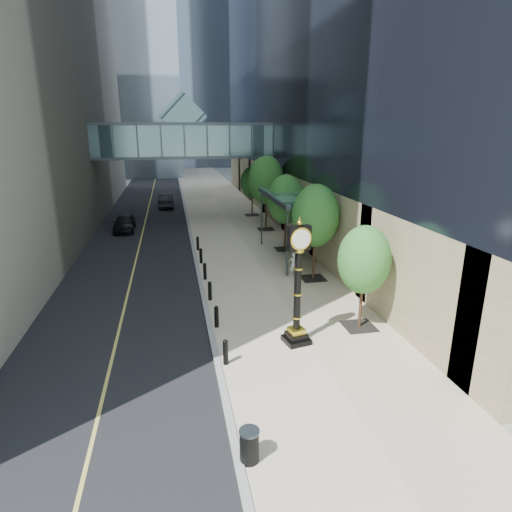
# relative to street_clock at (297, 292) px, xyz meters

# --- Properties ---
(ground) EXTENTS (320.00, 320.00, 0.00)m
(ground) POSITION_rel_street_clock_xyz_m (-0.39, -2.12, -2.31)
(ground) COLOR gray
(ground) RESTS_ON ground
(road) EXTENTS (8.00, 180.00, 0.02)m
(road) POSITION_rel_street_clock_xyz_m (-7.39, 37.88, -2.30)
(road) COLOR black
(road) RESTS_ON ground
(sidewalk) EXTENTS (8.00, 180.00, 0.06)m
(sidewalk) POSITION_rel_street_clock_xyz_m (0.61, 37.88, -2.28)
(sidewalk) COLOR #C7B499
(sidewalk) RESTS_ON ground
(curb) EXTENTS (0.25, 180.00, 0.07)m
(curb) POSITION_rel_street_clock_xyz_m (-3.39, 37.88, -2.28)
(curb) COLOR gray
(curb) RESTS_ON ground
(distant_tower_c) EXTENTS (22.00, 22.00, 65.00)m
(distant_tower_c) POSITION_rel_street_clock_xyz_m (-6.39, 117.88, 30.19)
(distant_tower_c) COLOR #A2B3CC
(distant_tower_c) RESTS_ON ground
(skywalk) EXTENTS (17.00, 4.20, 5.80)m
(skywalk) POSITION_rel_street_clock_xyz_m (-3.39, 25.88, 5.40)
(skywalk) COLOR slate
(skywalk) RESTS_ON ground
(entrance_canopy) EXTENTS (3.00, 8.00, 4.38)m
(entrance_canopy) POSITION_rel_street_clock_xyz_m (3.09, 11.88, 1.88)
(entrance_canopy) COLOR #383F44
(entrance_canopy) RESTS_ON ground
(bollard_row) EXTENTS (0.20, 16.20, 0.90)m
(bollard_row) POSITION_rel_street_clock_xyz_m (-3.09, 6.88, -1.80)
(bollard_row) COLOR black
(bollard_row) RESTS_ON sidewalk
(street_trees) EXTENTS (3.09, 28.32, 6.34)m
(street_trees) POSITION_rel_street_clock_xyz_m (3.21, 14.75, 1.51)
(street_trees) COLOR black
(street_trees) RESTS_ON sidewalk
(street_clock) EXTENTS (1.15, 1.15, 5.19)m
(street_clock) POSITION_rel_street_clock_xyz_m (0.00, 0.00, 0.00)
(street_clock) COLOR black
(street_clock) RESTS_ON sidewalk
(trash_bin) EXTENTS (0.64, 0.64, 0.90)m
(trash_bin) POSITION_rel_street_clock_xyz_m (-3.09, -6.12, -1.80)
(trash_bin) COLOR black
(trash_bin) RESTS_ON sidewalk
(pedestrian) EXTENTS (0.59, 0.42, 1.52)m
(pedestrian) POSITION_rel_street_clock_xyz_m (2.13, 7.92, -1.49)
(pedestrian) COLOR beige
(pedestrian) RESTS_ON sidewalk
(car_near) EXTENTS (1.72, 4.24, 1.44)m
(car_near) POSITION_rel_street_clock_xyz_m (-8.92, 22.30, -1.57)
(car_near) COLOR black
(car_near) RESTS_ON road
(car_far) EXTENTS (1.70, 4.67, 1.53)m
(car_far) POSITION_rel_street_clock_xyz_m (-5.39, 33.39, -1.53)
(car_far) COLOR black
(car_far) RESTS_ON road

